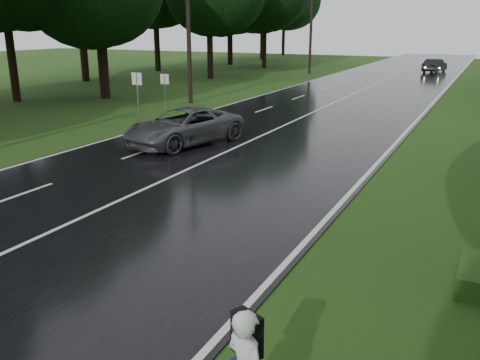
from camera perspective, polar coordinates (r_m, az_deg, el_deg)
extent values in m
plane|color=#254514|center=(13.09, -21.67, -6.15)|extent=(160.00, 160.00, 0.00)
cube|color=black|center=(29.74, 8.06, 7.45)|extent=(12.00, 140.00, 0.04)
cube|color=silver|center=(29.74, 8.06, 7.50)|extent=(0.12, 140.00, 0.01)
imported|color=#47484B|center=(21.63, -6.36, 6.02)|extent=(3.91, 5.89, 1.50)
imported|color=black|center=(59.94, 21.13, 11.96)|extent=(2.24, 4.46, 1.41)
cube|color=black|center=(6.48, 0.79, -17.02)|extent=(0.45, 0.35, 0.56)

